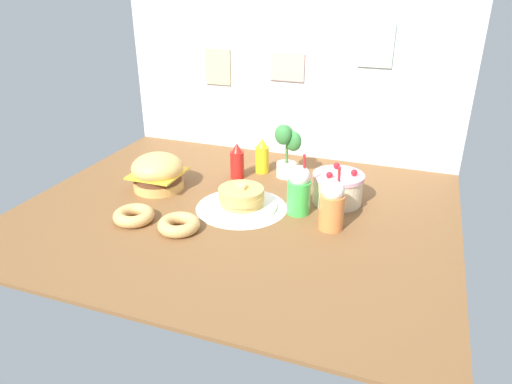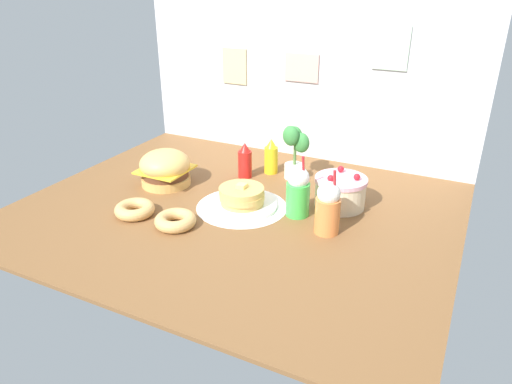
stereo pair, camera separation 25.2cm
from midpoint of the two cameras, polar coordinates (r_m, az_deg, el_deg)
ground_plane at (r=2.57m, az=0.34°, el=-2.28°), size 2.30×1.90×0.02m
back_wall at (r=3.22m, az=7.96°, el=13.30°), size 2.30×0.04×1.05m
doily_mat at (r=2.58m, az=1.06°, el=-1.87°), size 0.50×0.50×0.00m
burger at (r=2.85m, az=-8.47°, el=2.81°), size 0.30×0.30×0.22m
pancake_stack at (r=2.55m, az=1.09°, el=-0.85°), size 0.39×0.39×0.13m
layer_cake at (r=2.61m, az=12.90°, el=-0.05°), size 0.28×0.28×0.21m
ketchup_bottle at (r=2.92m, az=1.11°, el=3.69°), size 0.09×0.09×0.23m
mustard_bottle at (r=3.00m, az=4.25°, el=4.18°), size 0.09×0.09×0.23m
cream_soda_cup at (r=2.46m, az=8.03°, el=-0.05°), size 0.12×0.12×0.34m
orange_float_cup at (r=2.32m, az=11.79°, el=-1.98°), size 0.12×0.12×0.34m
donut_pink_glaze at (r=2.53m, az=-11.75°, el=-2.11°), size 0.21×0.21×0.06m
donut_chocolate at (r=2.39m, az=-6.78°, el=-3.48°), size 0.21×0.21×0.06m
potted_plant at (r=2.90m, az=7.25°, el=5.01°), size 0.16×0.14×0.35m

